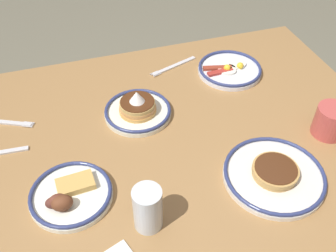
# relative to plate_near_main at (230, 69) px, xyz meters

# --- Properties ---
(dining_table) EXTENTS (1.20, 0.95, 0.72)m
(dining_table) POSITION_rel_plate_near_main_xyz_m (0.24, 0.25, -0.10)
(dining_table) COLOR #9B7143
(dining_table) RESTS_ON ground_plane
(plate_near_main) EXTENTS (0.22, 0.22, 0.04)m
(plate_near_main) POSITION_rel_plate_near_main_xyz_m (0.00, 0.00, 0.00)
(plate_near_main) COLOR white
(plate_near_main) RESTS_ON dining_table
(plate_center_pancakes) EXTENTS (0.20, 0.20, 0.09)m
(plate_center_pancakes) POSITION_rel_plate_near_main_xyz_m (0.36, 0.12, 0.01)
(plate_center_pancakes) COLOR silver
(plate_center_pancakes) RESTS_ON dining_table
(plate_far_companion) EXTENTS (0.26, 0.26, 0.04)m
(plate_far_companion) POSITION_rel_plate_near_main_xyz_m (0.09, 0.47, 0.00)
(plate_far_companion) COLOR silver
(plate_far_companion) RESTS_ON dining_table
(plate_far_side) EXTENTS (0.20, 0.20, 0.05)m
(plate_far_side) POSITION_rel_plate_near_main_xyz_m (0.59, 0.37, 0.00)
(plate_far_side) COLOR white
(plate_far_side) RESTS_ON dining_table
(coffee_mug) EXTENTS (0.12, 0.09, 0.09)m
(coffee_mug) POSITION_rel_plate_near_main_xyz_m (-0.15, 0.36, 0.03)
(coffee_mug) COLOR #BF4C47
(coffee_mug) RESTS_ON dining_table
(drinking_glass) EXTENTS (0.07, 0.07, 0.12)m
(drinking_glass) POSITION_rel_plate_near_main_xyz_m (0.43, 0.50, 0.04)
(drinking_glass) COLOR silver
(drinking_glass) RESTS_ON dining_table
(fork_near) EXTENTS (0.19, 0.10, 0.01)m
(fork_near) POSITION_rel_plate_near_main_xyz_m (0.75, 0.03, -0.01)
(fork_near) COLOR silver
(fork_near) RESTS_ON dining_table
(fork_far) EXTENTS (0.18, 0.08, 0.01)m
(fork_far) POSITION_rel_plate_near_main_xyz_m (0.18, -0.09, -0.01)
(fork_far) COLOR silver
(fork_far) RESTS_ON dining_table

